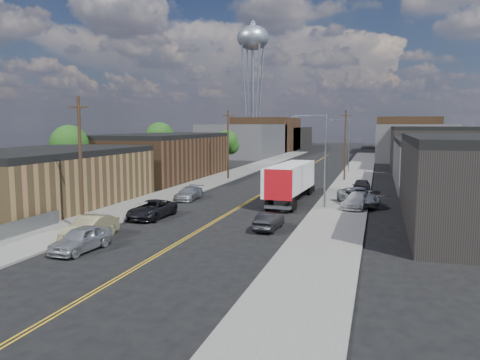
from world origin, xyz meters
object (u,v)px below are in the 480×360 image
Objects in this scene: car_right_lot_a at (358,197)px; car_right_lot_c at (361,186)px; car_left_c at (152,209)px; car_left_d at (189,193)px; semi_truck at (293,179)px; car_right_oncoming at (269,221)px; car_ahead_truck at (299,174)px; car_left_b at (90,228)px; car_left_a at (81,239)px; car_right_lot_b at (357,200)px; water_tower at (253,43)px.

car_right_lot_c is at bearing 68.55° from car_right_lot_a.
car_left_c is 10.03m from car_left_d.
semi_truck is 3.25× the size of car_right_lot_c.
car_right_lot_a is (6.00, 12.44, 0.30)m from car_right_oncoming.
semi_truck reaches higher than car_left_c.
car_left_b is at bearing -104.35° from car_ahead_truck.
car_left_c is 19.90m from car_right_lot_a.
car_left_d is 17.43m from car_right_lot_a.
car_right_oncoming is at bearing -6.17° from car_left_c.
car_left_a is 0.94× the size of car_left_b.
car_right_lot_b is 24.88m from car_ahead_truck.
car_right_lot_c is (16.60, 19.08, 0.19)m from car_left_c.
car_left_c is 1.33× the size of car_right_oncoming.
car_right_lot_c reaches higher than car_right_lot_b.
water_tower reaches higher than car_ahead_truck.
car_right_lot_a is (33.00, -83.04, -29.67)m from water_tower.
car_left_a is (17.00, -104.77, -29.86)m from water_tower.
car_left_c is 0.96× the size of car_ahead_truck.
car_right_lot_a is at bearing 35.19° from car_left_c.
car_left_d is at bearing -162.43° from semi_truck.
semi_truck reaches higher than car_left_b.
car_left_a is at bearing -108.12° from semi_truck.
car_left_b reaches higher than car_left_c.
car_left_c is 1.09× the size of car_right_lot_b.
car_left_c is at bearing -124.44° from semi_truck.
car_right_lot_c is 0.83× the size of car_ahead_truck.
water_tower is at bearing 116.41° from car_right_lot_c.
car_right_lot_c is at bearing 50.73° from car_left_c.
car_right_lot_b is (6.74, -3.48, -1.38)m from semi_truck.
car_ahead_truck reaches higher than car_left_c.
car_right_lot_c is at bearing 101.17° from car_right_lot_b.
car_left_b is 0.99× the size of car_right_lot_b.
car_left_a is at bearing -86.55° from car_left_d.
car_left_d is 0.80× the size of car_right_lot_a.
semi_truck is 3.10× the size of car_left_b.
car_left_c is 0.92× the size of car_right_lot_a.
semi_truck is at bearing 53.90° from car_left_c.
car_right_lot_c is (0.00, 9.88, 0.08)m from car_right_lot_b.
car_right_lot_c reaches higher than car_ahead_truck.
water_tower is at bearing -71.63° from car_right_oncoming.
car_right_lot_c is (6.00, 20.56, 0.28)m from car_right_oncoming.
car_left_b is (15.76, -102.00, -29.83)m from water_tower.
car_right_lot_a is at bearing -113.17° from car_right_oncoming.
car_left_b is at bearing -119.84° from car_right_lot_c.
car_left_b is 8.03m from car_left_c.
car_right_lot_b reaches higher than car_right_oncoming.
semi_truck is 14.27m from car_right_oncoming.
semi_truck is 3.05× the size of car_right_lot_b.
car_left_d is at bearing -79.48° from water_tower.
car_right_oncoming is (10.00, 9.29, -0.12)m from car_left_a.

